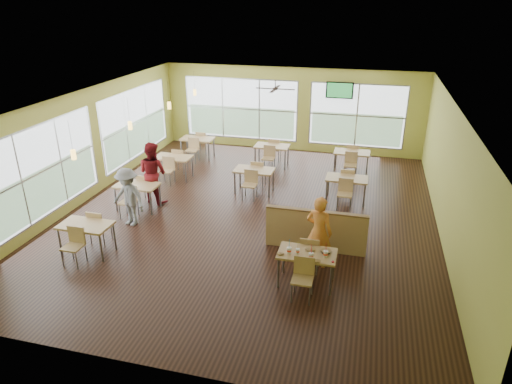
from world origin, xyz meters
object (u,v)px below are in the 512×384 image
Objects in this scene: man_plaid at (319,232)px; half_wall_divider at (316,230)px; main_table at (307,258)px; food_basket at (326,251)px.

half_wall_divider is at bearing -60.82° from man_plaid.
half_wall_divider is at bearing 90.00° from main_table.
man_plaid reaches higher than half_wall_divider.
main_table is at bearing 97.22° from man_plaid.
half_wall_divider is at bearing 105.59° from food_basket.
main_table reaches higher than food_basket.
main_table is 0.42m from food_basket.
main_table is 1.45m from half_wall_divider.
main_table is at bearing -164.35° from food_basket.
man_plaid is (0.14, -0.64, 0.32)m from half_wall_divider.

